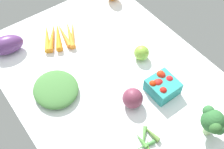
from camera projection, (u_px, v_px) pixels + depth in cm
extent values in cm
cube|color=white|center=(112.00, 79.00, 114.19)|extent=(104.00, 76.00, 2.00)
sphere|color=brown|center=(133.00, 98.00, 103.04)|extent=(7.61, 7.61, 7.61)
cone|color=orange|center=(72.00, 34.00, 126.85)|extent=(14.65, 10.06, 2.06)
cone|color=orange|center=(70.00, 34.00, 126.46)|extent=(17.04, 8.76, 2.63)
cone|color=orange|center=(64.00, 35.00, 126.17)|extent=(16.05, 5.21, 2.38)
cone|color=orange|center=(58.00, 35.00, 125.60)|extent=(17.00, 10.19, 2.89)
cone|color=orange|center=(52.00, 36.00, 125.27)|extent=(15.73, 12.30, 2.77)
cone|color=orange|center=(47.00, 37.00, 124.98)|extent=(16.03, 9.63, 2.65)
cone|color=#4F853E|center=(144.00, 138.00, 96.88)|extent=(6.96, 7.50, 1.51)
cone|color=#527733|center=(150.00, 132.00, 97.97)|extent=(8.24, 2.64, 1.95)
cone|color=#468943|center=(145.00, 146.00, 95.27)|extent=(3.07, 7.41, 1.59)
cone|color=#4A893A|center=(141.00, 140.00, 96.46)|extent=(6.48, 1.87, 1.67)
ellipsoid|color=#5C336F|center=(7.00, 45.00, 118.73)|extent=(10.63, 15.49, 7.84)
cylinder|color=#A7CD88|center=(208.00, 128.00, 97.26)|extent=(2.93, 2.93, 4.94)
sphere|color=#2E6633|center=(213.00, 121.00, 92.93)|extent=(7.86, 7.86, 7.86)
sphere|color=#326D39|center=(208.00, 111.00, 93.52)|extent=(3.86, 3.86, 3.86)
sphere|color=#326B36|center=(219.00, 129.00, 91.47)|extent=(3.90, 3.90, 3.90)
sphere|color=#346830|center=(215.00, 128.00, 90.09)|extent=(4.05, 4.05, 4.05)
sphere|color=#85B63B|center=(142.00, 53.00, 117.13)|extent=(6.29, 6.29, 6.29)
ellipsoid|color=#43783B|center=(56.00, 89.00, 107.53)|extent=(19.68, 18.62, 4.16)
cube|color=teal|center=(163.00, 87.00, 107.18)|extent=(10.38, 10.38, 5.73)
sphere|color=red|center=(159.00, 83.00, 105.78)|extent=(2.97, 2.97, 2.97)
sphere|color=red|center=(163.00, 91.00, 103.13)|extent=(2.74, 2.74, 2.74)
sphere|color=red|center=(162.00, 75.00, 107.33)|extent=(3.01, 3.01, 3.01)
sphere|color=red|center=(153.00, 84.00, 105.02)|extent=(2.83, 2.83, 2.83)
sphere|color=red|center=(169.00, 80.00, 106.66)|extent=(3.03, 3.03, 3.03)
sphere|color=red|center=(157.00, 83.00, 105.56)|extent=(3.31, 3.31, 3.31)
sphere|color=red|center=(161.00, 74.00, 107.40)|extent=(3.13, 3.13, 3.13)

